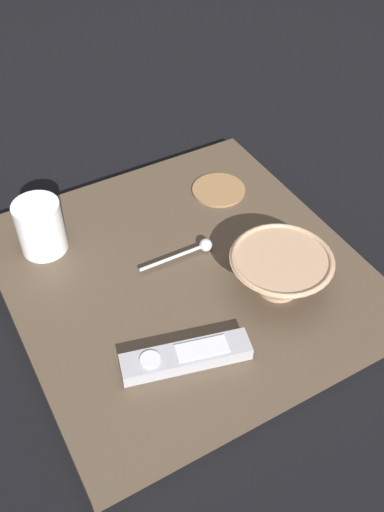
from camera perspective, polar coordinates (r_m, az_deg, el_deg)
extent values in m
plane|color=black|center=(1.00, -0.95, -2.77)|extent=(6.00, 6.00, 0.00)
cube|color=#4C3D2D|center=(0.98, -0.96, -2.00)|extent=(0.57, 0.59, 0.04)
cylinder|color=tan|center=(0.94, 8.66, -2.97)|extent=(0.07, 0.07, 0.01)
cone|color=tan|center=(0.92, 8.89, -1.57)|extent=(0.17, 0.17, 0.06)
torus|color=tan|center=(0.90, 9.09, -0.28)|extent=(0.16, 0.16, 0.01)
cylinder|color=white|center=(1.00, -15.10, 2.85)|extent=(0.08, 0.08, 0.10)
cylinder|color=silver|center=(0.97, -2.08, -0.21)|extent=(0.12, 0.01, 0.01)
sphere|color=silver|center=(0.99, 1.39, 1.12)|extent=(0.02, 0.02, 0.02)
cube|color=#9E9EA3|center=(0.84, -0.60, -10.16)|extent=(0.20, 0.09, 0.02)
cylinder|color=silver|center=(0.82, -4.25, -10.40)|extent=(0.03, 0.03, 0.00)
cube|color=silver|center=(0.83, 1.02, -9.33)|extent=(0.08, 0.05, 0.00)
cylinder|color=olive|center=(1.12, 2.72, 6.71)|extent=(0.11, 0.11, 0.01)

